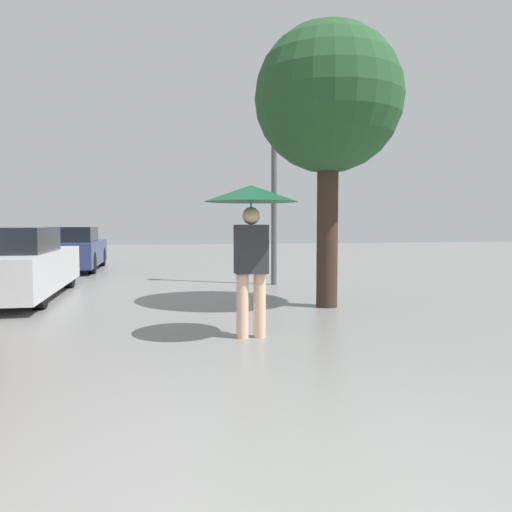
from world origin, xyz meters
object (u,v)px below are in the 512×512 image
object	(u,v)px
parked_car_middle	(6,265)
tree	(329,101)
pedestrian	(251,214)
parked_car_farthest	(70,250)
street_lamp	(274,140)

from	to	relation	value
parked_car_middle	tree	xyz separation A→B (m)	(5.42, -1.99, 2.71)
pedestrian	parked_car_farthest	size ratio (longest dim) A/B	0.46
pedestrian	street_lamp	world-z (taller)	street_lamp
parked_car_middle	street_lamp	size ratio (longest dim) A/B	0.86
parked_car_middle	tree	size ratio (longest dim) A/B	0.96
parked_car_farthest	tree	world-z (taller)	tree
parked_car_farthest	tree	size ratio (longest dim) A/B	0.88
pedestrian	street_lamp	bearing A→B (deg)	73.74
pedestrian	tree	size ratio (longest dim) A/B	0.40
parked_car_middle	parked_car_farthest	distance (m)	5.52
parked_car_farthest	street_lamp	distance (m)	7.21
pedestrian	parked_car_farthest	distance (m)	10.14
street_lamp	pedestrian	bearing A→B (deg)	-106.26
parked_car_farthest	parked_car_middle	bearing A→B (deg)	-92.13
pedestrian	street_lamp	size ratio (longest dim) A/B	0.36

